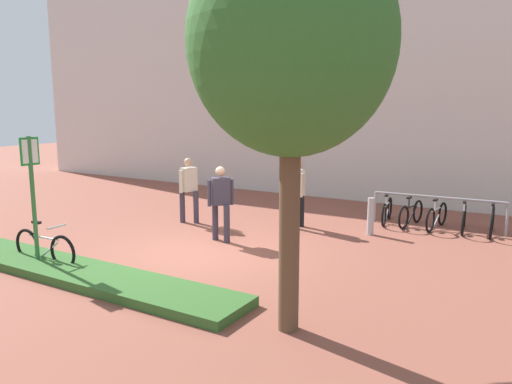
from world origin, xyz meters
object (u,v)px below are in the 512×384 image
(tree_sidewalk, at_px, (291,43))
(bollard_steel, at_px, (371,216))
(bike_at_sign, at_px, (45,248))
(person_shirt_blue, at_px, (189,186))
(person_casual_tan, at_px, (298,189))
(bike_rack_cluster, at_px, (437,215))
(parking_sign_post, at_px, (32,183))
(person_suited_navy, at_px, (221,199))

(tree_sidewalk, bearing_deg, bollard_steel, 96.80)
(bike_at_sign, bearing_deg, tree_sidewalk, -0.88)
(tree_sidewalk, height_order, person_shirt_blue, tree_sidewalk)
(bollard_steel, bearing_deg, person_casual_tan, -172.06)
(bike_at_sign, distance_m, bollard_steel, 7.21)
(bike_rack_cluster, xyz_separation_m, person_shirt_blue, (-5.75, -2.70, 0.64))
(tree_sidewalk, distance_m, parking_sign_post, 5.80)
(person_suited_navy, bearing_deg, person_casual_tan, 65.69)
(bike_rack_cluster, bearing_deg, person_shirt_blue, -154.87)
(bike_rack_cluster, relative_size, bollard_steel, 3.56)
(bike_at_sign, bearing_deg, person_suited_navy, 58.66)
(tree_sidewalk, bearing_deg, person_shirt_blue, 140.06)
(tree_sidewalk, height_order, parking_sign_post, tree_sidewalk)
(person_casual_tan, relative_size, person_suited_navy, 1.00)
(bike_rack_cluster, distance_m, person_shirt_blue, 6.38)
(person_casual_tan, relative_size, person_shirt_blue, 1.00)
(bike_rack_cluster, height_order, person_shirt_blue, person_shirt_blue)
(bollard_steel, bearing_deg, tree_sidewalk, -83.20)
(parking_sign_post, relative_size, person_casual_tan, 1.46)
(bike_rack_cluster, distance_m, bollard_steel, 1.91)
(person_suited_navy, bearing_deg, bike_at_sign, -121.34)
(person_casual_tan, bearing_deg, tree_sidewalk, -65.14)
(person_suited_navy, bearing_deg, bollard_steel, 40.28)
(person_shirt_blue, bearing_deg, bike_rack_cluster, 25.13)
(bollard_steel, xyz_separation_m, person_casual_tan, (-1.80, -0.25, 0.53))
(parking_sign_post, xyz_separation_m, person_suited_navy, (1.97, 3.32, -0.65))
(person_suited_navy, bearing_deg, bike_rack_cluster, 43.46)
(bike_at_sign, relative_size, bike_rack_cluster, 0.52)
(bike_at_sign, bearing_deg, bollard_steel, 49.63)
(parking_sign_post, relative_size, person_shirt_blue, 1.46)
(bike_rack_cluster, bearing_deg, parking_sign_post, -129.99)
(tree_sidewalk, distance_m, person_casual_tan, 6.52)
(bike_at_sign, height_order, bollard_steel, bollard_steel)
(tree_sidewalk, height_order, bike_at_sign, tree_sidewalk)
(parking_sign_post, xyz_separation_m, bike_rack_cluster, (5.94, 7.09, -1.29))
(bike_at_sign, distance_m, person_casual_tan, 6.01)
(bike_at_sign, bearing_deg, person_shirt_blue, 87.79)
(bike_rack_cluster, bearing_deg, person_casual_tan, -150.80)
(parking_sign_post, relative_size, bollard_steel, 2.78)
(tree_sidewalk, relative_size, person_shirt_blue, 3.09)
(person_casual_tan, xyz_separation_m, person_shirt_blue, (-2.70, -1.00, 0.00))
(parking_sign_post, height_order, bollard_steel, parking_sign_post)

